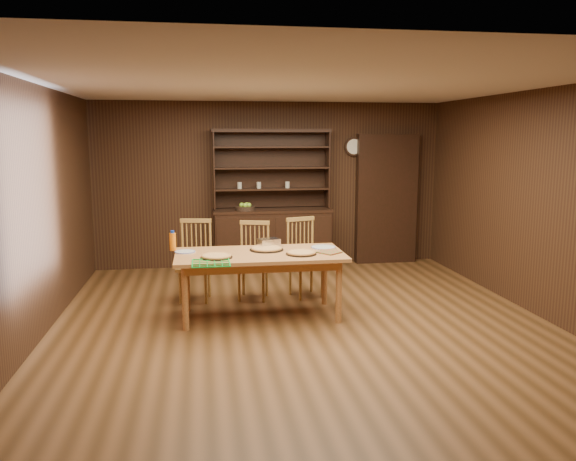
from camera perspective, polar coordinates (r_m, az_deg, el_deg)
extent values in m
plane|color=brown|center=(6.32, 1.59, -9.49)|extent=(6.00, 6.00, 0.00)
plane|color=silver|center=(6.00, 1.70, 14.69)|extent=(6.00, 6.00, 0.00)
plane|color=#3A2312|center=(8.98, -1.82, 4.67)|extent=(5.50, 0.00, 5.50)
plane|color=#3A2312|center=(3.17, 11.51, -4.54)|extent=(5.50, 0.00, 5.50)
plane|color=#3A2312|center=(6.16, -24.43, 1.58)|extent=(0.00, 6.00, 6.00)
plane|color=#3A2312|center=(7.06, 24.20, 2.51)|extent=(0.00, 6.00, 6.00)
cube|color=black|center=(8.83, -1.59, -0.98)|extent=(1.80, 0.50, 0.90)
cube|color=black|center=(8.76, -1.60, 2.05)|extent=(1.84, 0.52, 0.04)
cube|color=black|center=(8.93, -1.81, 6.25)|extent=(1.80, 0.02, 1.20)
cube|color=black|center=(8.72, -7.54, 6.09)|extent=(0.02, 0.32, 1.20)
cube|color=black|center=(8.93, 4.02, 6.23)|extent=(0.02, 0.32, 1.20)
cube|color=black|center=(8.77, -1.71, 10.11)|extent=(1.84, 0.34, 0.05)
cylinder|color=#B3AD98|center=(8.75, -4.94, 4.59)|extent=(0.07, 0.07, 0.10)
cylinder|color=#B3AD98|center=(8.77, -2.98, 4.63)|extent=(0.07, 0.07, 0.10)
cube|color=black|center=(9.33, 9.95, 3.17)|extent=(1.00, 0.18, 2.10)
cylinder|color=black|center=(9.17, 6.69, 8.46)|extent=(0.30, 0.04, 0.30)
cylinder|color=white|center=(9.14, 6.73, 8.46)|extent=(0.24, 0.01, 0.24)
cube|color=#CA7E46|center=(6.41, -2.88, -2.47)|extent=(1.91, 0.95, 0.04)
cylinder|color=#CA7E46|center=(6.12, -10.40, -6.82)|extent=(0.07, 0.07, 0.71)
cylinder|color=#CA7E46|center=(6.82, -10.24, -5.11)|extent=(0.07, 0.07, 0.71)
cylinder|color=#CA7E46|center=(6.29, 5.18, -6.24)|extent=(0.07, 0.07, 0.71)
cylinder|color=#CA7E46|center=(6.97, 3.74, -4.65)|extent=(0.07, 0.07, 0.71)
cube|color=#BF8C41|center=(7.19, -9.46, -3.70)|extent=(0.48, 0.46, 0.04)
cylinder|color=#BF8C41|center=(7.14, -10.89, -5.72)|extent=(0.04, 0.04, 0.41)
cylinder|color=#BF8C41|center=(7.42, -10.44, -5.11)|extent=(0.04, 0.04, 0.41)
cylinder|color=#BF8C41|center=(7.08, -8.34, -5.77)|extent=(0.04, 0.04, 0.41)
cylinder|color=#BF8C41|center=(7.36, -7.98, -5.16)|extent=(0.04, 0.04, 0.41)
cube|color=#BF8C41|center=(7.25, -9.35, 0.99)|extent=(0.40, 0.10, 0.05)
cube|color=#BF8C41|center=(7.18, -3.58, -3.75)|extent=(0.49, 0.48, 0.04)
cylinder|color=#BF8C41|center=(7.12, -4.99, -5.68)|extent=(0.03, 0.03, 0.39)
cylinder|color=#BF8C41|center=(7.39, -4.55, -5.09)|extent=(0.03, 0.03, 0.39)
cylinder|color=#BF8C41|center=(7.07, -2.52, -5.76)|extent=(0.03, 0.03, 0.39)
cylinder|color=#BF8C41|center=(7.34, -2.17, -5.17)|extent=(0.03, 0.03, 0.39)
cube|color=#BF8C41|center=(7.23, -3.40, 0.80)|extent=(0.38, 0.13, 0.05)
cube|color=#BF8C41|center=(7.29, 1.85, -3.42)|extent=(0.52, 0.50, 0.04)
cylinder|color=#BF8C41|center=(7.14, 1.26, -5.54)|extent=(0.04, 0.04, 0.41)
cylinder|color=#BF8C41|center=(7.40, 0.21, -5.00)|extent=(0.04, 0.04, 0.41)
cylinder|color=#BF8C41|center=(7.29, 3.51, -5.25)|extent=(0.04, 0.04, 0.41)
cylinder|color=#BF8C41|center=(7.54, 2.40, -4.73)|extent=(0.04, 0.04, 0.41)
cube|color=#BF8C41|center=(7.33, 1.27, 1.17)|extent=(0.39, 0.15, 0.05)
cylinder|color=black|center=(6.19, -7.28, -2.72)|extent=(0.35, 0.35, 0.01)
cylinder|color=#E6AE62|center=(6.19, -7.28, -2.58)|extent=(0.32, 0.32, 0.02)
torus|color=#AF873E|center=(6.19, -7.28, -2.58)|extent=(0.33, 0.33, 0.03)
cylinder|color=black|center=(6.32, 1.35, -2.39)|extent=(0.35, 0.35, 0.01)
cylinder|color=#E6AE62|center=(6.32, 1.35, -2.26)|extent=(0.32, 0.32, 0.02)
torus|color=#AF873E|center=(6.32, 1.35, -2.26)|extent=(0.33, 0.33, 0.03)
cylinder|color=black|center=(6.55, -2.19, -1.96)|extent=(0.40, 0.40, 0.01)
cylinder|color=#E6AE62|center=(6.55, -2.19, -1.83)|extent=(0.36, 0.36, 0.02)
torus|color=#AF873E|center=(6.55, -2.19, -1.83)|extent=(0.36, 0.36, 0.03)
cylinder|color=silver|center=(6.53, -10.41, -2.14)|extent=(0.24, 0.24, 0.01)
torus|color=#343B9C|center=(6.53, -10.41, -2.12)|extent=(0.24, 0.24, 0.01)
cylinder|color=silver|center=(6.69, 3.61, -1.72)|extent=(0.29, 0.29, 0.01)
torus|color=#343B9C|center=(6.69, 3.61, -1.69)|extent=(0.29, 0.29, 0.01)
cube|color=white|center=(6.75, -1.98, -1.24)|extent=(0.29, 0.24, 0.10)
cylinder|color=orange|center=(6.66, -11.63, -1.12)|extent=(0.08, 0.08, 0.20)
cylinder|color=navy|center=(6.64, -11.66, -0.13)|extent=(0.04, 0.04, 0.03)
cube|color=red|center=(6.41, 4.22, -2.22)|extent=(0.30, 0.30, 0.02)
cube|color=red|center=(6.51, 4.13, -2.04)|extent=(0.23, 0.23, 0.01)
cylinder|color=black|center=(8.66, -4.40, 2.27)|extent=(0.31, 0.31, 0.06)
sphere|color=#97CE36|center=(8.65, -4.73, 2.59)|extent=(0.08, 0.08, 0.08)
sphere|color=#97CE36|center=(8.69, -4.22, 2.63)|extent=(0.08, 0.08, 0.08)
sphere|color=#97CE36|center=(8.61, -4.38, 2.56)|extent=(0.08, 0.08, 0.08)
sphere|color=#97CE36|center=(8.64, -3.99, 2.59)|extent=(0.08, 0.08, 0.08)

